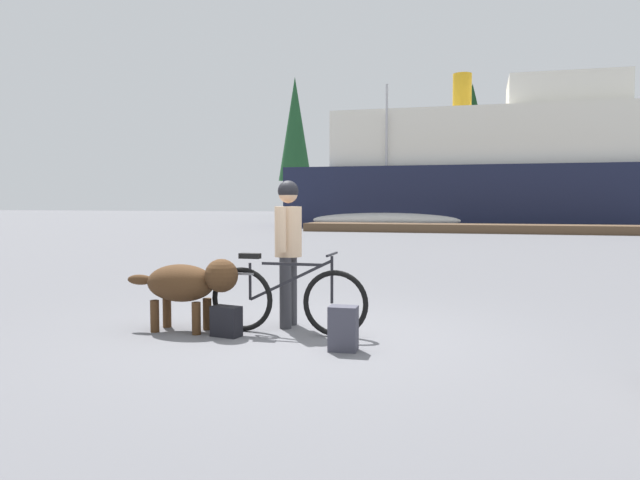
{
  "coord_description": "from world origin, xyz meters",
  "views": [
    {
      "loc": [
        1.92,
        -6.31,
        1.48
      ],
      "look_at": [
        -0.17,
        1.47,
        0.97
      ],
      "focal_mm": 33.97,
      "sensor_mm": 36.0,
      "label": 1
    }
  ],
  "objects_px": {
    "bicycle": "(287,299)",
    "person_cyclist": "(288,239)",
    "ferry_boat": "(517,172)",
    "handbag_pannier": "(226,321)",
    "sailboat_moored": "(386,220)",
    "backpack": "(343,328)",
    "dog": "(189,283)"
  },
  "relations": [
    {
      "from": "bicycle",
      "to": "dog",
      "type": "relative_size",
      "value": 1.33
    },
    {
      "from": "handbag_pannier",
      "to": "ferry_boat",
      "type": "distance_m",
      "value": 31.69
    },
    {
      "from": "bicycle",
      "to": "ferry_boat",
      "type": "xyz_separation_m",
      "value": [
        4.01,
        30.9,
        2.81
      ]
    },
    {
      "from": "bicycle",
      "to": "ferry_boat",
      "type": "relative_size",
      "value": 0.07
    },
    {
      "from": "handbag_pannier",
      "to": "ferry_boat",
      "type": "bearing_deg",
      "value": 81.59
    },
    {
      "from": "bicycle",
      "to": "person_cyclist",
      "type": "distance_m",
      "value": 0.76
    },
    {
      "from": "person_cyclist",
      "to": "handbag_pannier",
      "type": "distance_m",
      "value": 1.22
    },
    {
      "from": "bicycle",
      "to": "handbag_pannier",
      "type": "distance_m",
      "value": 0.71
    },
    {
      "from": "handbag_pannier",
      "to": "sailboat_moored",
      "type": "height_order",
      "value": "sailboat_moored"
    },
    {
      "from": "bicycle",
      "to": "handbag_pannier",
      "type": "xyz_separation_m",
      "value": [
        -0.6,
        -0.3,
        -0.23
      ]
    },
    {
      "from": "bicycle",
      "to": "dog",
      "type": "distance_m",
      "value": 1.14
    },
    {
      "from": "handbag_pannier",
      "to": "sailboat_moored",
      "type": "xyz_separation_m",
      "value": [
        -2.5,
        27.43,
        0.31
      ]
    },
    {
      "from": "handbag_pannier",
      "to": "bicycle",
      "type": "bearing_deg",
      "value": 26.6
    },
    {
      "from": "handbag_pannier",
      "to": "ferry_boat",
      "type": "relative_size",
      "value": 0.01
    },
    {
      "from": "handbag_pannier",
      "to": "sailboat_moored",
      "type": "distance_m",
      "value": 27.55
    },
    {
      "from": "bicycle",
      "to": "backpack",
      "type": "height_order",
      "value": "bicycle"
    },
    {
      "from": "person_cyclist",
      "to": "dog",
      "type": "bearing_deg",
      "value": -151.8
    },
    {
      "from": "dog",
      "to": "ferry_boat",
      "type": "relative_size",
      "value": 0.05
    },
    {
      "from": "bicycle",
      "to": "dog",
      "type": "xyz_separation_m",
      "value": [
        -1.12,
        -0.16,
        0.16
      ]
    },
    {
      "from": "ferry_boat",
      "to": "bicycle",
      "type": "bearing_deg",
      "value": -97.4
    },
    {
      "from": "ferry_boat",
      "to": "backpack",
      "type": "bearing_deg",
      "value": -95.84
    },
    {
      "from": "dog",
      "to": "sailboat_moored",
      "type": "bearing_deg",
      "value": 94.16
    },
    {
      "from": "person_cyclist",
      "to": "ferry_boat",
      "type": "xyz_separation_m",
      "value": [
        4.11,
        30.52,
        2.16
      ]
    },
    {
      "from": "handbag_pannier",
      "to": "ferry_boat",
      "type": "xyz_separation_m",
      "value": [
        4.61,
        31.2,
        3.04
      ]
    },
    {
      "from": "backpack",
      "to": "sailboat_moored",
      "type": "distance_m",
      "value": 28.0
    },
    {
      "from": "ferry_boat",
      "to": "sailboat_moored",
      "type": "distance_m",
      "value": 8.5
    },
    {
      "from": "bicycle",
      "to": "handbag_pannier",
      "type": "relative_size",
      "value": 5.48
    },
    {
      "from": "bicycle",
      "to": "person_cyclist",
      "type": "height_order",
      "value": "person_cyclist"
    },
    {
      "from": "dog",
      "to": "handbag_pannier",
      "type": "xyz_separation_m",
      "value": [
        0.52,
        -0.14,
        -0.39
      ]
    },
    {
      "from": "person_cyclist",
      "to": "backpack",
      "type": "relative_size",
      "value": 3.86
    },
    {
      "from": "dog",
      "to": "person_cyclist",
      "type": "bearing_deg",
      "value": 28.2
    },
    {
      "from": "sailboat_moored",
      "to": "dog",
      "type": "bearing_deg",
      "value": -85.84
    }
  ]
}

